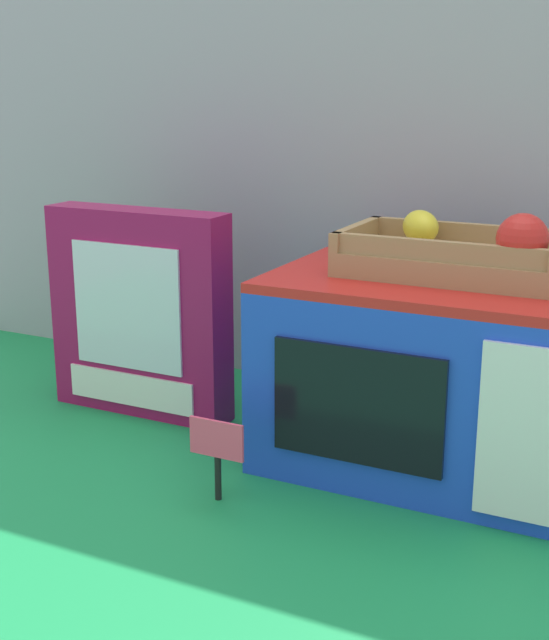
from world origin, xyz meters
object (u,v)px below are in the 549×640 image
cookie_set_box (139,313)px  price_sign (217,447)px  toy_microwave (431,374)px  food_groups_crate (459,255)px

cookie_set_box → price_sign: size_ratio=3.02×
toy_microwave → price_sign: 0.29m
food_groups_crate → cookie_set_box: food_groups_crate is taller
food_groups_crate → cookie_set_box: size_ratio=0.89×
cookie_set_box → toy_microwave: bearing=0.6°
toy_microwave → price_sign: toy_microwave is taller
cookie_set_box → price_sign: cookie_set_box is taller
food_groups_crate → cookie_set_box: bearing=-176.4°
cookie_set_box → food_groups_crate: bearing=3.6°
food_groups_crate → price_sign: (-0.21, -0.23, -0.20)m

